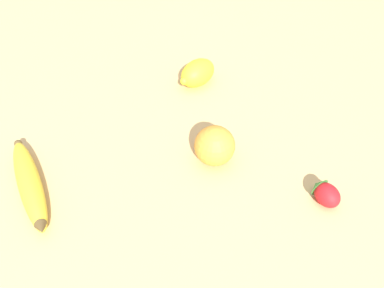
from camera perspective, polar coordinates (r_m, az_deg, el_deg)
The scene contains 5 objects.
ground_plane at distance 0.68m, azimuth -9.19°, elevation -2.89°, with size 3.00×3.00×0.00m, color tan.
banana at distance 0.68m, azimuth -23.51°, elevation -5.65°, with size 0.22×0.05×0.04m.
orange at distance 0.65m, azimuth 3.46°, elevation -0.27°, with size 0.07×0.07×0.07m.
strawberry at distance 0.65m, azimuth 19.67°, elevation -7.10°, with size 0.05×0.04×0.04m.
lemon at distance 0.81m, azimuth 0.83°, elevation 10.76°, with size 0.07×0.09×0.06m.
Camera 1 is at (0.41, -0.13, 0.53)m, focal length 35.00 mm.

